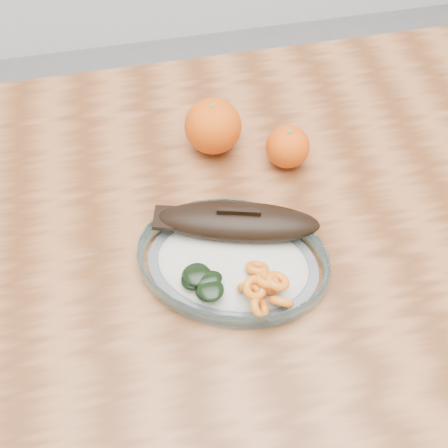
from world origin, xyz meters
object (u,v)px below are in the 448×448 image
object	(u,v)px
dining_table	(239,267)
orange_right	(288,147)
orange_left	(213,126)
plated_meal	(233,258)

from	to	relation	value
dining_table	orange_right	size ratio (longest dim) A/B	17.66
dining_table	orange_left	bearing A→B (deg)	92.27
orange_right	plated_meal	bearing A→B (deg)	-125.41
dining_table	orange_left	xyz separation A→B (m)	(-0.01, 0.17, 0.14)
plated_meal	orange_right	size ratio (longest dim) A/B	9.09
orange_left	orange_right	xyz separation A→B (m)	(0.11, -0.06, -0.01)
plated_meal	orange_left	size ratio (longest dim) A/B	6.92
plated_meal	orange_left	world-z (taller)	orange_left
dining_table	plated_meal	world-z (taller)	plated_meal
dining_table	orange_right	bearing A→B (deg)	49.99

